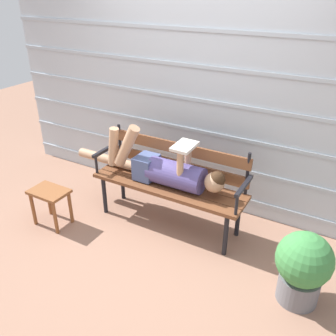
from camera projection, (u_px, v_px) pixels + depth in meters
ground_plane at (160, 231)px, 3.65m from camera, size 12.00×12.00×0.00m
house_siding at (197, 99)px, 3.70m from camera, size 4.82×0.08×2.35m
park_bench at (171, 178)px, 3.59m from camera, size 1.57×0.44×0.89m
reclining_person at (163, 169)px, 3.51m from camera, size 1.75×0.26×0.57m
footstool at (50, 198)px, 3.63m from camera, size 0.39×0.27×0.40m
potted_plant at (303, 266)px, 2.72m from camera, size 0.43×0.43×0.62m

